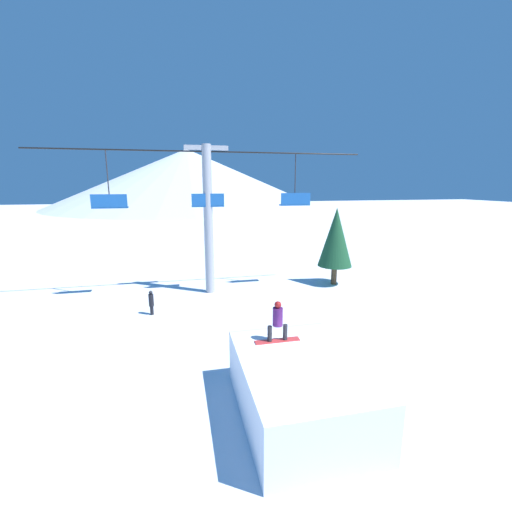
{
  "coord_description": "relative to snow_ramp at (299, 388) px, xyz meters",
  "views": [
    {
      "loc": [
        -3.23,
        -7.5,
        6.32
      ],
      "look_at": [
        -0.18,
        5.73,
        3.43
      ],
      "focal_mm": 24.0,
      "sensor_mm": 36.0,
      "label": 1
    }
  ],
  "objects": [
    {
      "name": "chairlift",
      "position": [
        -1.33,
        11.59,
        3.93
      ],
      "size": [
        18.2,
        0.51,
        8.42
      ],
      "color": "#9E9EA3",
      "rests_on": "ground_plane"
    },
    {
      "name": "snow_ramp",
      "position": [
        0.0,
        0.0,
        0.0
      ],
      "size": [
        3.17,
        4.58,
        1.63
      ],
      "color": "white",
      "rests_on": "ground_plane"
    },
    {
      "name": "snowboarder",
      "position": [
        -0.26,
        1.28,
        1.44
      ],
      "size": [
        1.39,
        0.3,
        1.27
      ],
      "color": "#B22D2D",
      "rests_on": "snow_ramp"
    },
    {
      "name": "pine_tree_near",
      "position": [
        6.54,
        11.48,
        2.2
      ],
      "size": [
        2.13,
        2.13,
        4.87
      ],
      "color": "#4C3823",
      "rests_on": "ground_plane"
    },
    {
      "name": "mountain_ridge",
      "position": [
        0.18,
        90.25,
        6.9
      ],
      "size": [
        72.49,
        72.49,
        15.44
      ],
      "color": "silver",
      "rests_on": "ground_plane"
    },
    {
      "name": "ground_plane",
      "position": [
        0.18,
        -0.44,
        -0.82
      ],
      "size": [
        220.0,
        220.0,
        0.0
      ],
      "primitive_type": "plane",
      "color": "white"
    },
    {
      "name": "distant_skier",
      "position": [
        -4.48,
        8.65,
        -0.15
      ],
      "size": [
        0.24,
        0.24,
        1.23
      ],
      "color": "black",
      "rests_on": "ground_plane"
    }
  ]
}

